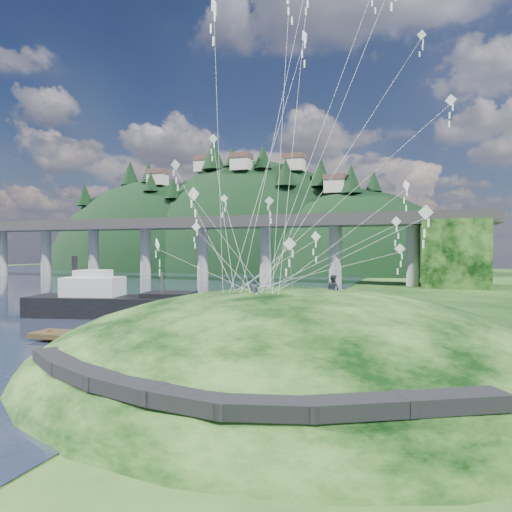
% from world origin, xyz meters
% --- Properties ---
extents(ground, '(320.00, 320.00, 0.00)m').
position_xyz_m(ground, '(0.00, 0.00, 0.00)').
color(ground, black).
rests_on(ground, ground).
extents(grass_hill, '(36.00, 32.00, 13.00)m').
position_xyz_m(grass_hill, '(8.00, 2.00, -1.50)').
color(grass_hill, black).
rests_on(grass_hill, ground).
extents(footpath, '(22.29, 5.84, 0.83)m').
position_xyz_m(footpath, '(7.46, -9.74, 2.08)').
color(footpath, black).
rests_on(footpath, ground).
extents(bridge, '(160.00, 11.00, 15.00)m').
position_xyz_m(bridge, '(-26.46, 70.07, 9.70)').
color(bridge, '#2D2B2B').
rests_on(bridge, ground).
extents(far_ridge, '(153.00, 70.00, 94.50)m').
position_xyz_m(far_ridge, '(-43.58, 122.17, -7.44)').
color(far_ridge, black).
rests_on(far_ridge, ground).
extents(work_barge, '(19.91, 9.43, 6.73)m').
position_xyz_m(work_barge, '(-16.35, 16.00, 1.69)').
color(work_barge, black).
rests_on(work_barge, ground).
extents(wooden_dock, '(16.17, 3.13, 1.15)m').
position_xyz_m(wooden_dock, '(-6.34, 3.80, 0.51)').
color(wooden_dock, '#322714').
rests_on(wooden_dock, ground).
extents(kite_flyers, '(5.07, 4.30, 1.95)m').
position_xyz_m(kite_flyers, '(9.15, 2.11, 5.86)').
color(kite_flyers, '#282C35').
rests_on(kite_flyers, ground).
extents(kite_swarm, '(21.21, 15.79, 21.37)m').
position_xyz_m(kite_swarm, '(7.90, 4.56, 16.17)').
color(kite_swarm, silver).
rests_on(kite_swarm, ground).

